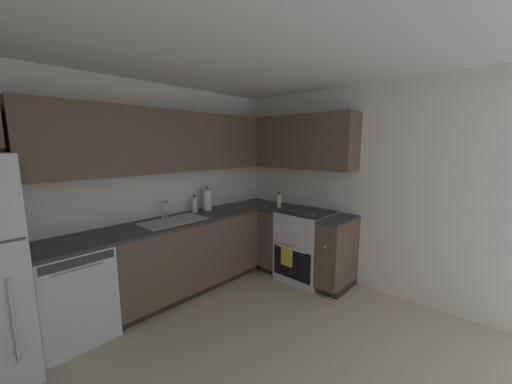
% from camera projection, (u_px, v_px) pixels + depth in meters
% --- Properties ---
extents(ground_plane, '(3.92, 3.35, 0.02)m').
position_uv_depth(ground_plane, '(242.00, 364.00, 2.37)').
color(ground_plane, '#BCAD93').
extents(wall_back, '(4.02, 0.05, 2.45)m').
position_uv_depth(wall_back, '(136.00, 192.00, 3.32)').
color(wall_back, silver).
rests_on(wall_back, ground_plane).
extents(wall_right, '(0.05, 3.45, 2.45)m').
position_uv_depth(wall_right, '(356.00, 188.00, 3.61)').
color(wall_right, silver).
rests_on(wall_right, ground_plane).
extents(ceiling, '(4.02, 3.45, 0.05)m').
position_uv_depth(ceiling, '(239.00, 37.00, 1.98)').
color(ceiling, white).
extents(dishwasher, '(0.60, 0.63, 0.86)m').
position_uv_depth(dishwasher, '(72.00, 293.00, 2.64)').
color(dishwasher, silver).
rests_on(dishwasher, ground_plane).
extents(lower_cabinets_back, '(1.86, 0.62, 0.86)m').
position_uv_depth(lower_cabinets_back, '(187.00, 255.00, 3.54)').
color(lower_cabinets_back, brown).
rests_on(lower_cabinets_back, ground_plane).
extents(countertop_back, '(3.06, 0.60, 0.03)m').
position_uv_depth(countertop_back, '(186.00, 220.00, 3.46)').
color(countertop_back, '#2D2D33').
rests_on(countertop_back, lower_cabinets_back).
extents(lower_cabinets_right, '(0.62, 1.17, 0.86)m').
position_uv_depth(lower_cabinets_right, '(306.00, 247.00, 3.83)').
color(lower_cabinets_right, brown).
rests_on(lower_cabinets_right, ground_plane).
extents(countertop_right, '(0.60, 1.17, 0.03)m').
position_uv_depth(countertop_right, '(307.00, 214.00, 3.76)').
color(countertop_right, '#2D2D33').
rests_on(countertop_right, lower_cabinets_right).
extents(oven_range, '(0.68, 0.62, 1.05)m').
position_uv_depth(oven_range, '(306.00, 245.00, 3.84)').
color(oven_range, silver).
rests_on(oven_range, ground_plane).
extents(upper_cabinets_back, '(2.74, 0.34, 0.69)m').
position_uv_depth(upper_cabinets_back, '(164.00, 142.00, 3.30)').
color(upper_cabinets_back, brown).
extents(upper_cabinets_right, '(0.32, 1.72, 0.69)m').
position_uv_depth(upper_cabinets_right, '(294.00, 142.00, 3.94)').
color(upper_cabinets_right, brown).
extents(sink, '(0.71, 0.40, 0.10)m').
position_uv_depth(sink, '(174.00, 225.00, 3.32)').
color(sink, '#B7B7BC').
rests_on(sink, countertop_back).
extents(faucet, '(0.07, 0.16, 0.22)m').
position_uv_depth(faucet, '(164.00, 208.00, 3.43)').
color(faucet, silver).
rests_on(faucet, countertop_back).
extents(soap_bottle, '(0.07, 0.07, 0.22)m').
position_uv_depth(soap_bottle, '(195.00, 205.00, 3.75)').
color(soap_bottle, silver).
rests_on(soap_bottle, countertop_back).
extents(paper_towel_roll, '(0.11, 0.11, 0.34)m').
position_uv_depth(paper_towel_roll, '(207.00, 200.00, 3.87)').
color(paper_towel_roll, white).
rests_on(paper_towel_roll, countertop_back).
extents(oil_bottle, '(0.07, 0.07, 0.21)m').
position_uv_depth(oil_bottle, '(279.00, 200.00, 4.05)').
color(oil_bottle, beige).
rests_on(oil_bottle, countertop_right).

